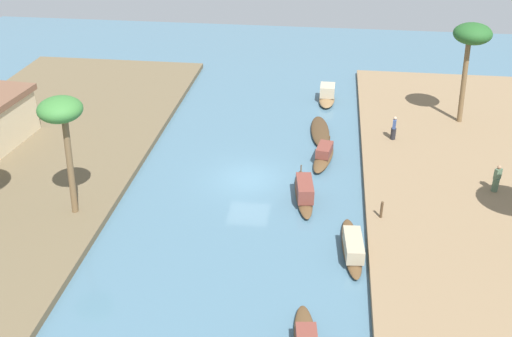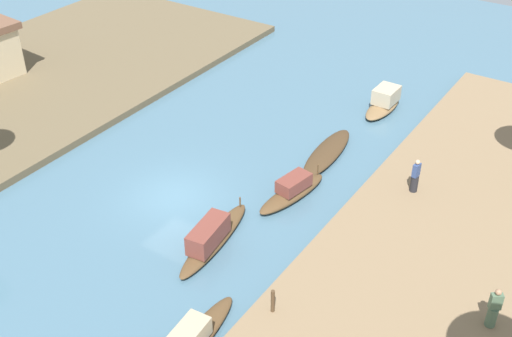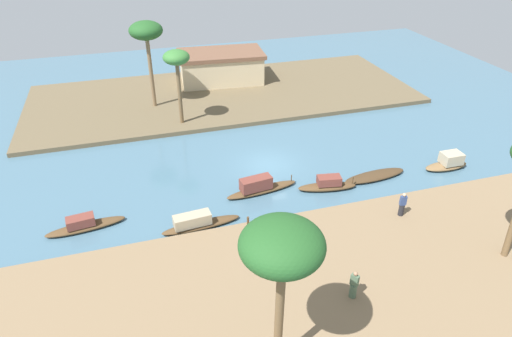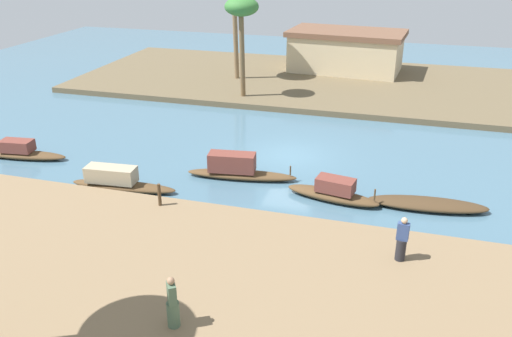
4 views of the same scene
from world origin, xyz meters
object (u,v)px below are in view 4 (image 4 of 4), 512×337
object	(u,v)px
person_by_mooring	(402,242)
sampan_midstream	(237,169)
sampan_near_left_bank	(21,152)
sampan_open_hull	(118,181)
sampan_upstream_small	(333,192)
mooring_post	(159,195)
sampan_with_red_awning	(427,204)
palm_tree_right_tall	(242,11)
riverside_building	(346,50)
person_on_near_bank	(173,306)

from	to	relation	value
person_by_mooring	sampan_midstream	bearing A→B (deg)	152.11
sampan_near_left_bank	sampan_open_hull	bearing A→B (deg)	-22.61
sampan_open_hull	sampan_upstream_small	world-z (taller)	sampan_open_hull
mooring_post	sampan_with_red_awning	bearing A→B (deg)	18.43
sampan_with_red_awning	sampan_upstream_small	distance (m)	3.93
sampan_near_left_bank	palm_tree_right_tall	size ratio (longest dim) A/B	0.74
person_by_mooring	sampan_open_hull	bearing A→B (deg)	174.87
sampan_midstream	riverside_building	bearing A→B (deg)	76.39
sampan_midstream	riverside_building	xyz separation A→B (m)	(2.26, 21.34, 1.52)
sampan_open_hull	person_on_near_bank	world-z (taller)	person_on_near_bank
sampan_near_left_bank	sampan_open_hull	size ratio (longest dim) A/B	0.97
palm_tree_right_tall	riverside_building	xyz separation A→B (m)	(5.73, 9.45, -4.01)
person_on_near_bank	palm_tree_right_tall	bearing A→B (deg)	158.29
sampan_with_red_awning	riverside_building	bearing A→B (deg)	101.07
sampan_open_hull	mooring_post	size ratio (longest dim) A/B	5.20
riverside_building	sampan_with_red_awning	bearing A→B (deg)	-69.18
sampan_open_hull	palm_tree_right_tall	world-z (taller)	palm_tree_right_tall
sampan_open_hull	sampan_midstream	world-z (taller)	sampan_midstream
sampan_upstream_small	mooring_post	bearing A→B (deg)	-144.78
sampan_open_hull	person_by_mooring	xyz separation A→B (m)	(12.38, -2.84, 0.66)
sampan_with_red_awning	person_on_near_bank	distance (m)	12.28
sampan_midstream	person_on_near_bank	world-z (taller)	person_on_near_bank
sampan_midstream	sampan_upstream_small	world-z (taller)	sampan_midstream
sampan_near_left_bank	riverside_building	world-z (taller)	riverside_building
riverside_building	sampan_upstream_small	bearing A→B (deg)	-79.06
sampan_midstream	mooring_post	world-z (taller)	mooring_post
person_on_near_bank	mooring_post	size ratio (longest dim) A/B	1.71
sampan_upstream_small	palm_tree_right_tall	world-z (taller)	palm_tree_right_tall
palm_tree_right_tall	sampan_near_left_bank	bearing A→B (deg)	-122.17
sampan_near_left_bank	person_on_near_bank	world-z (taller)	person_on_near_bank
person_by_mooring	riverside_building	world-z (taller)	riverside_building
sampan_open_hull	palm_tree_right_tall	size ratio (longest dim) A/B	0.76
sampan_upstream_small	palm_tree_right_tall	xyz separation A→B (m)	(-8.15, 12.87, 5.63)
sampan_midstream	sampan_open_hull	bearing A→B (deg)	-158.79
sampan_near_left_bank	sampan_upstream_small	distance (m)	16.10
sampan_midstream	palm_tree_right_tall	bearing A→B (deg)	98.72
palm_tree_right_tall	riverside_building	size ratio (longest dim) A/B	0.70
sampan_with_red_awning	sampan_upstream_small	size ratio (longest dim) A/B	1.19
person_on_near_bank	riverside_building	xyz separation A→B (m)	(0.67, 32.01, 0.92)
sampan_open_hull	riverside_building	size ratio (longest dim) A/B	0.53
sampan_midstream	person_by_mooring	size ratio (longest dim) A/B	3.25
sampan_upstream_small	riverside_building	size ratio (longest dim) A/B	0.45
palm_tree_right_tall	person_by_mooring	bearing A→B (deg)	-57.43
sampan_with_red_awning	person_on_near_bank	world-z (taller)	person_on_near_bank
sampan_upstream_small	mooring_post	world-z (taller)	mooring_post
person_by_mooring	riverside_building	distance (m)	27.34
riverside_building	mooring_post	bearing A→B (deg)	-94.67
sampan_upstream_small	palm_tree_right_tall	size ratio (longest dim) A/B	0.65
sampan_midstream	mooring_post	size ratio (longest dim) A/B	5.51
person_by_mooring	palm_tree_right_tall	size ratio (longest dim) A/B	0.25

